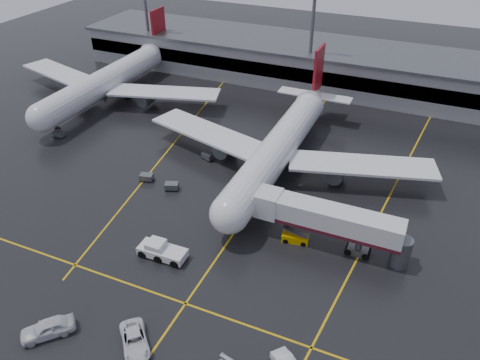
% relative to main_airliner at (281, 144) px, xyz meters
% --- Properties ---
extents(ground, '(220.00, 220.00, 0.00)m').
position_rel_main_airliner_xyz_m(ground, '(0.00, -9.70, -4.21)').
color(ground, black).
rests_on(ground, ground).
extents(apron_line_centre, '(0.25, 90.00, 0.02)m').
position_rel_main_airliner_xyz_m(apron_line_centre, '(0.00, -9.70, -4.20)').
color(apron_line_centre, gold).
rests_on(apron_line_centre, ground).
extents(apron_line_stop, '(60.00, 0.25, 0.02)m').
position_rel_main_airliner_xyz_m(apron_line_stop, '(0.00, -31.70, -4.20)').
color(apron_line_stop, gold).
rests_on(apron_line_stop, ground).
extents(apron_line_left, '(9.99, 69.35, 0.02)m').
position_rel_main_airliner_xyz_m(apron_line_left, '(-20.00, 0.30, -4.20)').
color(apron_line_left, gold).
rests_on(apron_line_left, ground).
extents(apron_line_right, '(7.57, 69.64, 0.02)m').
position_rel_main_airliner_xyz_m(apron_line_right, '(18.00, 0.30, -4.20)').
color(apron_line_right, gold).
rests_on(apron_line_right, ground).
extents(terminal, '(122.00, 19.00, 8.60)m').
position_rel_main_airliner_xyz_m(terminal, '(0.00, 38.23, 0.11)').
color(terminal, gray).
rests_on(terminal, ground).
extents(light_mast_left, '(3.00, 1.20, 25.45)m').
position_rel_main_airliner_xyz_m(light_mast_left, '(-45.00, 32.30, 10.27)').
color(light_mast_left, '#595B60').
rests_on(light_mast_left, ground).
extents(light_mast_mid, '(3.00, 1.20, 25.45)m').
position_rel_main_airliner_xyz_m(light_mast_mid, '(-5.00, 32.30, 10.27)').
color(light_mast_mid, '#595B60').
rests_on(light_mast_mid, ground).
extents(main_airliner, '(48.80, 45.60, 14.10)m').
position_rel_main_airliner_xyz_m(main_airliner, '(0.00, 0.00, 0.00)').
color(main_airliner, silver).
rests_on(main_airliner, ground).
extents(second_airliner, '(48.80, 45.60, 14.10)m').
position_rel_main_airliner_xyz_m(second_airliner, '(-42.00, 12.00, 0.00)').
color(second_airliner, silver).
rests_on(second_airliner, ground).
extents(jet_bridge, '(19.90, 3.40, 6.05)m').
position_rel_main_airliner_xyz_m(jet_bridge, '(11.87, -15.70, -0.28)').
color(jet_bridge, silver).
rests_on(jet_bridge, ground).
extents(pushback_tractor, '(6.21, 2.76, 2.20)m').
position_rel_main_airliner_xyz_m(pushback_tractor, '(-6.52, -26.04, -3.33)').
color(pushback_tractor, silver).
rests_on(pushback_tractor, ground).
extents(belt_loader, '(3.64, 2.06, 2.19)m').
position_rel_main_airliner_xyz_m(belt_loader, '(8.02, -16.60, -3.67)').
color(belt_loader, '#D29702').
rests_on(belt_loader, ground).
extents(service_van_a, '(5.58, 5.73, 1.52)m').
position_rel_main_airliner_xyz_m(service_van_a, '(-2.00, -38.59, -3.45)').
color(service_van_a, white).
rests_on(service_van_a, ground).
extents(service_van_d, '(5.37, 5.52, 1.87)m').
position_rel_main_airliner_xyz_m(service_van_d, '(-11.11, -41.01, -3.27)').
color(service_van_d, silver).
rests_on(service_van_d, ground).
extents(baggage_cart_a, '(2.34, 1.95, 1.12)m').
position_rel_main_airliner_xyz_m(baggage_cart_a, '(-12.90, -12.66, -3.58)').
color(baggage_cart_a, '#595B60').
rests_on(baggage_cart_a, ground).
extents(baggage_cart_b, '(2.26, 1.76, 1.12)m').
position_rel_main_airliner_xyz_m(baggage_cart_b, '(-17.77, -12.07, -3.58)').
color(baggage_cart_b, '#595B60').
rests_on(baggage_cart_b, ground).
extents(baggage_cart_c, '(2.32, 1.90, 1.12)m').
position_rel_main_airliner_xyz_m(baggage_cart_c, '(-11.89, -2.47, -3.58)').
color(baggage_cart_c, '#595B60').
rests_on(baggage_cart_c, ground).
extents(baggage_cart_d, '(2.35, 1.99, 1.12)m').
position_rel_main_airliner_xyz_m(baggage_cart_d, '(-47.14, -0.32, -3.58)').
color(baggage_cart_d, '#595B60').
rests_on(baggage_cart_d, ground).
extents(baggage_cart_e, '(2.09, 1.44, 1.12)m').
position_rel_main_airliner_xyz_m(baggage_cart_e, '(-40.28, -6.14, -3.58)').
color(baggage_cart_e, '#595B60').
rests_on(baggage_cart_e, ground).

